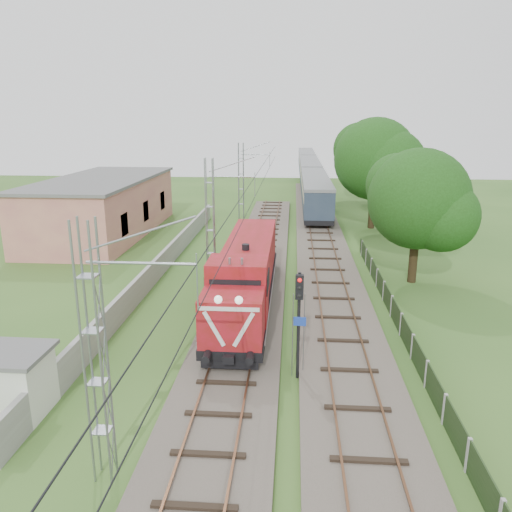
# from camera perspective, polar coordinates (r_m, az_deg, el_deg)

# --- Properties ---
(ground) EXTENTS (140.00, 140.00, 0.00)m
(ground) POSITION_cam_1_polar(r_m,az_deg,el_deg) (23.16, -2.46, -11.53)
(ground) COLOR #315821
(ground) RESTS_ON ground
(track_main) EXTENTS (4.20, 70.00, 0.45)m
(track_main) POSITION_cam_1_polar(r_m,az_deg,el_deg) (29.46, -0.88, -5.01)
(track_main) COLOR #6B6054
(track_main) RESTS_ON ground
(track_side) EXTENTS (4.20, 80.00, 0.45)m
(track_side) POSITION_cam_1_polar(r_m,az_deg,el_deg) (41.84, 7.56, 1.11)
(track_side) COLOR #6B6054
(track_side) RESTS_ON ground
(catenary) EXTENTS (3.31, 70.00, 8.00)m
(catenary) POSITION_cam_1_polar(r_m,az_deg,el_deg) (33.55, -5.17, 4.36)
(catenary) COLOR gray
(catenary) RESTS_ON ground
(boundary_wall) EXTENTS (0.25, 40.00, 1.50)m
(boundary_wall) POSITION_cam_1_polar(r_m,az_deg,el_deg) (35.08, -10.78, -0.91)
(boundary_wall) COLOR #9E9E99
(boundary_wall) RESTS_ON ground
(station_building) EXTENTS (8.40, 20.40, 5.22)m
(station_building) POSITION_cam_1_polar(r_m,az_deg,el_deg) (48.43, -17.05, 5.50)
(station_building) COLOR tan
(station_building) RESTS_ON ground
(fence) EXTENTS (0.12, 32.00, 1.20)m
(fence) POSITION_cam_1_polar(r_m,az_deg,el_deg) (26.07, 16.24, -7.51)
(fence) COLOR black
(fence) RESTS_ON ground
(locomotive) EXTENTS (2.79, 15.93, 4.05)m
(locomotive) POSITION_cam_1_polar(r_m,az_deg,el_deg) (27.84, -1.09, -2.04)
(locomotive) COLOR black
(locomotive) RESTS_ON ground
(coach_rake) EXTENTS (2.96, 65.98, 3.42)m
(coach_rake) POSITION_cam_1_polar(r_m,az_deg,el_deg) (79.88, 6.14, 9.70)
(coach_rake) COLOR black
(coach_rake) RESTS_ON ground
(signal_post) EXTENTS (0.51, 0.40, 4.62)m
(signal_post) POSITION_cam_1_polar(r_m,az_deg,el_deg) (20.19, 4.94, -5.89)
(signal_post) COLOR black
(signal_post) RESTS_ON ground
(relay_hut) EXTENTS (2.41, 2.41, 2.47)m
(relay_hut) POSITION_cam_1_polar(r_m,az_deg,el_deg) (20.63, -25.69, -12.89)
(relay_hut) COLOR silver
(relay_hut) RESTS_ON ground
(tree_a) EXTENTS (6.75, 6.43, 8.75)m
(tree_a) POSITION_cam_1_polar(r_m,az_deg,el_deg) (33.49, 18.22, 6.07)
(tree_a) COLOR #362816
(tree_a) RESTS_ON ground
(tree_b) EXTENTS (7.41, 7.06, 9.61)m
(tree_b) POSITION_cam_1_polar(r_m,az_deg,el_deg) (48.88, 14.95, 9.73)
(tree_b) COLOR #362816
(tree_b) RESTS_ON ground
(tree_c) EXTENTS (8.17, 7.79, 10.60)m
(tree_c) POSITION_cam_1_polar(r_m,az_deg,el_deg) (49.58, 13.57, 10.61)
(tree_c) COLOR #362816
(tree_c) RESTS_ON ground
(tree_d) EXTENTS (6.94, 6.61, 9.00)m
(tree_d) POSITION_cam_1_polar(r_m,az_deg,el_deg) (64.79, 13.31, 10.82)
(tree_d) COLOR #362816
(tree_d) RESTS_ON ground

